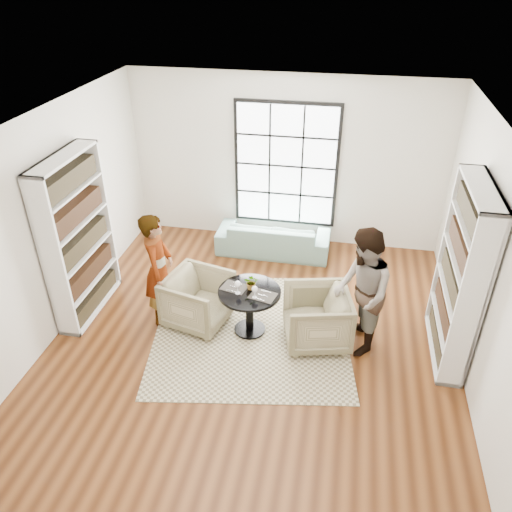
% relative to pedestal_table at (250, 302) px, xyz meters
% --- Properties ---
extents(ground, '(6.00, 6.00, 0.00)m').
position_rel_pedestal_table_xyz_m(ground, '(0.09, -0.20, -0.50)').
color(ground, brown).
extents(room_shell, '(6.00, 6.01, 6.00)m').
position_rel_pedestal_table_xyz_m(room_shell, '(0.09, 0.34, 0.75)').
color(room_shell, silver).
rests_on(room_shell, ground).
extents(rug, '(3.09, 3.09, 0.01)m').
position_rel_pedestal_table_xyz_m(rug, '(0.02, -0.02, -0.50)').
color(rug, '#BFB38F').
rests_on(rug, ground).
extents(pedestal_table, '(0.86, 0.86, 0.69)m').
position_rel_pedestal_table_xyz_m(pedestal_table, '(0.00, 0.00, 0.00)').
color(pedestal_table, black).
rests_on(pedestal_table, ground).
extents(sofa, '(1.98, 0.78, 0.58)m').
position_rel_pedestal_table_xyz_m(sofa, '(-0.03, 2.25, -0.21)').
color(sofa, gray).
rests_on(sofa, ground).
extents(armchair_left, '(1.03, 1.01, 0.78)m').
position_rel_pedestal_table_xyz_m(armchair_left, '(-0.76, 0.07, -0.11)').
color(armchair_left, tan).
rests_on(armchair_left, ground).
extents(armchair_right, '(1.04, 1.02, 0.79)m').
position_rel_pedestal_table_xyz_m(armchair_right, '(0.93, -0.03, -0.11)').
color(armchair_right, tan).
rests_on(armchair_right, ground).
extents(person_left, '(0.48, 0.66, 1.69)m').
position_rel_pedestal_table_xyz_m(person_left, '(-1.31, 0.07, 0.34)').
color(person_left, gray).
rests_on(person_left, ground).
extents(person_right, '(0.83, 0.98, 1.78)m').
position_rel_pedestal_table_xyz_m(person_right, '(1.48, -0.03, 0.39)').
color(person_right, gray).
rests_on(person_right, ground).
extents(placemat_left, '(0.39, 0.33, 0.01)m').
position_rel_pedestal_table_xyz_m(placemat_left, '(-0.22, 0.04, 0.19)').
color(placemat_left, '#292724').
rests_on(placemat_left, pedestal_table).
extents(placemat_right, '(0.39, 0.33, 0.01)m').
position_rel_pedestal_table_xyz_m(placemat_right, '(0.20, -0.08, 0.19)').
color(placemat_right, '#292724').
rests_on(placemat_right, pedestal_table).
extents(cutlery_left, '(0.19, 0.25, 0.01)m').
position_rel_pedestal_table_xyz_m(cutlery_left, '(-0.22, 0.04, 0.20)').
color(cutlery_left, '#B9B9BE').
rests_on(cutlery_left, placemat_left).
extents(cutlery_right, '(0.19, 0.25, 0.01)m').
position_rel_pedestal_table_xyz_m(cutlery_right, '(0.20, -0.08, 0.20)').
color(cutlery_right, '#B9B9BE').
rests_on(cutlery_right, placemat_right).
extents(wine_glass_left, '(0.09, 0.09, 0.20)m').
position_rel_pedestal_table_xyz_m(wine_glass_left, '(-0.14, -0.08, 0.33)').
color(wine_glass_left, silver).
rests_on(wine_glass_left, pedestal_table).
extents(wine_glass_right, '(0.08, 0.08, 0.18)m').
position_rel_pedestal_table_xyz_m(wine_glass_right, '(0.10, -0.13, 0.32)').
color(wine_glass_right, silver).
rests_on(wine_glass_right, pedestal_table).
extents(flower_centerpiece, '(0.20, 0.17, 0.22)m').
position_rel_pedestal_table_xyz_m(flower_centerpiece, '(0.02, 0.06, 0.30)').
color(flower_centerpiece, gray).
rests_on(flower_centerpiece, pedestal_table).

